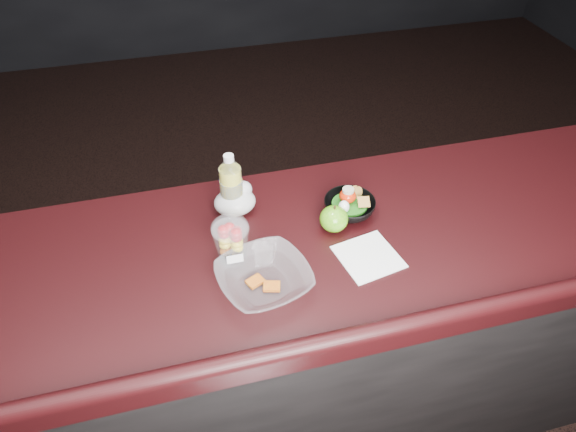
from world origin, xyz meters
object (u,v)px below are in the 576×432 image
at_px(lemonade_bottle, 232,188).
at_px(takeout_bowl, 264,279).
at_px(green_apple, 334,219).
at_px(snack_bowl, 349,206).
at_px(fruit_cup, 231,240).

xyz_separation_m(lemonade_bottle, takeout_bowl, (0.03, -0.32, -0.06)).
relative_size(lemonade_bottle, green_apple, 2.35).
bearing_deg(snack_bowl, lemonade_bottle, 163.58).
bearing_deg(fruit_cup, green_apple, 8.72).
height_order(fruit_cup, green_apple, fruit_cup).
distance_m(fruit_cup, green_apple, 0.32).
distance_m(lemonade_bottle, fruit_cup, 0.21).
bearing_deg(snack_bowl, takeout_bowl, -144.70).
distance_m(fruit_cup, takeout_bowl, 0.14).
distance_m(green_apple, takeout_bowl, 0.30).
xyz_separation_m(fruit_cup, green_apple, (0.31, 0.05, -0.04)).
height_order(lemonade_bottle, takeout_bowl, lemonade_bottle).
bearing_deg(fruit_cup, lemonade_bottle, 79.70).
bearing_deg(snack_bowl, green_apple, -140.70).
xyz_separation_m(fruit_cup, snack_bowl, (0.38, 0.10, -0.05)).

